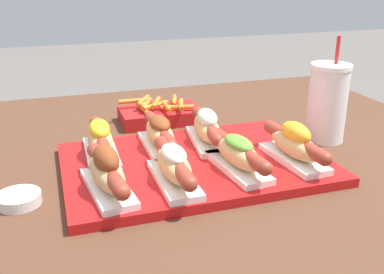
{
  "coord_description": "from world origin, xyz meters",
  "views": [
    {
      "loc": [
        -0.32,
        -0.85,
        1.08
      ],
      "look_at": [
        -0.06,
        -0.07,
        0.76
      ],
      "focal_mm": 42.0,
      "sensor_mm": 36.0,
      "label": 1
    }
  ],
  "objects": [
    {
      "name": "fries_basket",
      "position": [
        -0.06,
        0.21,
        0.73
      ],
      "size": [
        0.2,
        0.14,
        0.06
      ],
      "color": "#B21919",
      "rests_on": "patio_table"
    },
    {
      "name": "drink_cup",
      "position": [
        0.27,
        -0.03,
        0.79
      ],
      "size": [
        0.09,
        0.09,
        0.24
      ],
      "color": "white",
      "rests_on": "patio_table"
    },
    {
      "name": "hot_dog_4",
      "position": [
        -0.23,
        -0.01,
        0.76
      ],
      "size": [
        0.06,
        0.21,
        0.07
      ],
      "color": "white",
      "rests_on": "serving_tray"
    },
    {
      "name": "hot_dog_0",
      "position": [
        -0.24,
        -0.17,
        0.76
      ],
      "size": [
        0.08,
        0.21,
        0.08
      ],
      "color": "white",
      "rests_on": "serving_tray"
    },
    {
      "name": "sauce_bowl",
      "position": [
        -0.39,
        -0.13,
        0.72
      ],
      "size": [
        0.07,
        0.07,
        0.02
      ],
      "color": "silver",
      "rests_on": "patio_table"
    },
    {
      "name": "hot_dog_6",
      "position": [
        -0.01,
        -0.01,
        0.76
      ],
      "size": [
        0.08,
        0.21,
        0.08
      ],
      "color": "white",
      "rests_on": "serving_tray"
    },
    {
      "name": "serving_tray",
      "position": [
        -0.06,
        -0.09,
        0.71
      ],
      "size": [
        0.51,
        0.34,
        0.02
      ],
      "color": "#B71414",
      "rests_on": "patio_table"
    },
    {
      "name": "hot_dog_2",
      "position": [
        0.0,
        -0.16,
        0.76
      ],
      "size": [
        0.08,
        0.21,
        0.07
      ],
      "color": "white",
      "rests_on": "serving_tray"
    },
    {
      "name": "hot_dog_3",
      "position": [
        0.12,
        -0.15,
        0.76
      ],
      "size": [
        0.07,
        0.21,
        0.08
      ],
      "color": "white",
      "rests_on": "serving_tray"
    },
    {
      "name": "hot_dog_5",
      "position": [
        -0.11,
        -0.01,
        0.76
      ],
      "size": [
        0.06,
        0.21,
        0.07
      ],
      "color": "white",
      "rests_on": "serving_tray"
    },
    {
      "name": "hot_dog_1",
      "position": [
        -0.13,
        -0.17,
        0.76
      ],
      "size": [
        0.06,
        0.21,
        0.07
      ],
      "color": "white",
      "rests_on": "serving_tray"
    }
  ]
}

